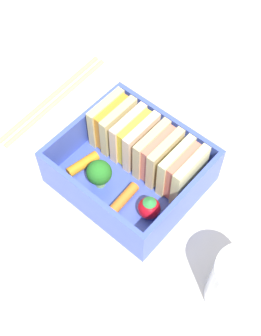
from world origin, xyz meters
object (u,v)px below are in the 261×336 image
Objects in this scene: sandwich_center at (158,154)px; drinking_glass at (237,284)px; carrot_stick_left at (123,199)px; folded_napkin at (55,289)px; sandwich_center_left at (135,138)px; sandwich_center_right at (182,171)px; carrot_stick_far_left at (83,164)px; chopstick_pair at (54,98)px; broccoli_floret at (99,173)px; sandwich_left at (113,122)px; strawberry_far_left at (149,208)px.

drinking_glass is at bearing -23.56° from sandwich_center.
carrot_stick_left is 0.30× the size of folded_napkin.
sandwich_center_left is 1.00× the size of sandwich_center_right.
carrot_stick_far_left reaches higher than chopstick_pair.
carrot_stick_left is (3.67, 0.01, -1.90)cm from broccoli_floret.
sandwich_center_left is 7.65cm from carrot_stick_left.
broccoli_floret is at bearing -179.80° from carrot_stick_left.
chopstick_pair is at bearing 153.20° from carrot_stick_far_left.
drinking_glass is at bearing -16.67° from sandwich_left.
carrot_stick_left is (3.62, -6.28, -2.44)cm from sandwich_center_left.
broccoli_floret is at bearing -90.46° from sandwich_center_left.
sandwich_center_right is at bearing 150.55° from drinking_glass.
drinking_glass is at bearing 38.65° from folded_napkin.
sandwich_center_left is at bearing 0.15° from chopstick_pair.
broccoli_floret is at bearing -139.23° from sandwich_center_right.
folded_napkin is at bearing -43.55° from chopstick_pair.
sandwich_center reaches higher than folded_napkin.
sandwich_left reaches higher than folded_napkin.
drinking_glass reaches higher than broccoli_floret.
sandwich_center is 0.76× the size of drinking_glass.
sandwich_center_right is 5.73cm from strawberry_far_left.
drinking_glass is (22.90, -1.09, 2.16)cm from carrot_stick_far_left.
chopstick_pair is at bearing 136.45° from folded_napkin.
strawberry_far_left is 12.78cm from drinking_glass.
chopstick_pair is at bearing 165.96° from strawberry_far_left.
folded_napkin is (4.79, -18.72, -4.05)cm from sandwich_center_left.
sandwich_left is 1.00× the size of sandwich_center_left.
chopstick_pair is at bearing -179.80° from sandwich_left.
chopstick_pair is at bearing -179.85° from sandwich_center_left.
sandwich_center_right is at bearing 0.10° from chopstick_pair.
folded_napkin is (1.17, -18.72, -4.05)cm from sandwich_center.
folded_napkin is at bearing -97.48° from sandwich_center_right.
sandwich_center_left is at bearing 180.00° from sandwich_center_right.
folded_napkin is (-2.11, -13.24, -2.43)cm from strawberry_far_left.
carrot_stick_far_left is at bearing -87.49° from sandwich_left.
carrot_stick_left is at bearing -60.02° from sandwich_center_left.
sandwich_center is at bearing 59.72° from broccoli_floret.
sandwich_center_left is at bearing 60.04° from carrot_stick_far_left.
sandwich_left is at bearing 180.00° from sandwich_center.
strawberry_far_left is at bearing -38.46° from sandwich_center_left.
strawberry_far_left is (10.53, -5.48, -1.62)cm from sandwich_left.
sandwich_center is at bearing 0.12° from chopstick_pair.
sandwich_left is at bearing 152.49° from strawberry_far_left.
sandwich_center is (7.25, 0.00, 0.00)cm from sandwich_left.
carrot_stick_far_left is at bearing 176.42° from carrot_stick_left.
strawberry_far_left is 22.55cm from chopstick_pair.
carrot_stick_far_left is 0.28× the size of folded_napkin.
folded_napkin is at bearing -57.64° from carrot_stick_far_left.
sandwich_center_right is 0.76× the size of drinking_glass.
folded_napkin is at bearing -99.06° from strawberry_far_left.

